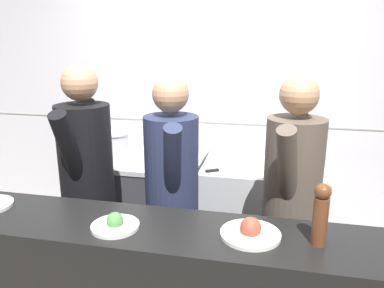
{
  "coord_description": "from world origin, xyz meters",
  "views": [
    {
      "loc": [
        0.56,
        -1.86,
        1.89
      ],
      "look_at": [
        -0.0,
        0.74,
        1.15
      ],
      "focal_mm": 35.0,
      "sensor_mm": 36.0,
      "label": 1
    }
  ],
  "objects_px": {
    "plated_dish_appetiser": "(115,224)",
    "chef_head_cook": "(87,181)",
    "sauce_pot": "(173,147)",
    "mixing_bowl_steel": "(283,161)",
    "chef_line": "(291,200)",
    "pepper_mill": "(321,213)",
    "plated_dish_dessert": "(250,232)",
    "chefs_knife": "(222,170)",
    "oven_range": "(145,204)",
    "chef_sous": "(172,193)",
    "stock_pot": "(113,144)"
  },
  "relations": [
    {
      "from": "plated_dish_appetiser",
      "to": "chef_head_cook",
      "type": "relative_size",
      "value": 0.13
    },
    {
      "from": "chef_head_cook",
      "to": "sauce_pot",
      "type": "bearing_deg",
      "value": 61.03
    },
    {
      "from": "mixing_bowl_steel",
      "to": "chef_line",
      "type": "height_order",
      "value": "chef_line"
    },
    {
      "from": "mixing_bowl_steel",
      "to": "pepper_mill",
      "type": "height_order",
      "value": "pepper_mill"
    },
    {
      "from": "mixing_bowl_steel",
      "to": "chef_line",
      "type": "bearing_deg",
      "value": -87.93
    },
    {
      "from": "pepper_mill",
      "to": "chef_line",
      "type": "relative_size",
      "value": 0.17
    },
    {
      "from": "plated_dish_dessert",
      "to": "chefs_knife",
      "type": "bearing_deg",
      "value": 103.37
    },
    {
      "from": "oven_range",
      "to": "pepper_mill",
      "type": "relative_size",
      "value": 3.64
    },
    {
      "from": "mixing_bowl_steel",
      "to": "plated_dish_appetiser",
      "type": "distance_m",
      "value": 1.73
    },
    {
      "from": "plated_dish_dessert",
      "to": "chef_head_cook",
      "type": "distance_m",
      "value": 1.28
    },
    {
      "from": "mixing_bowl_steel",
      "to": "chef_head_cook",
      "type": "bearing_deg",
      "value": -146.48
    },
    {
      "from": "chef_sous",
      "to": "chef_line",
      "type": "distance_m",
      "value": 0.75
    },
    {
      "from": "oven_range",
      "to": "mixing_bowl_steel",
      "type": "distance_m",
      "value": 1.3
    },
    {
      "from": "mixing_bowl_steel",
      "to": "plated_dish_dessert",
      "type": "height_order",
      "value": "plated_dish_dessert"
    },
    {
      "from": "mixing_bowl_steel",
      "to": "chefs_knife",
      "type": "bearing_deg",
      "value": -155.28
    },
    {
      "from": "plated_dish_appetiser",
      "to": "chef_head_cook",
      "type": "distance_m",
      "value": 0.82
    },
    {
      "from": "pepper_mill",
      "to": "chef_sous",
      "type": "xyz_separation_m",
      "value": [
        -0.83,
        0.61,
        -0.23
      ]
    },
    {
      "from": "oven_range",
      "to": "chef_head_cook",
      "type": "xyz_separation_m",
      "value": [
        -0.11,
        -0.82,
        0.53
      ]
    },
    {
      "from": "oven_range",
      "to": "pepper_mill",
      "type": "xyz_separation_m",
      "value": [
        1.32,
        -1.43,
        0.73
      ]
    },
    {
      "from": "sauce_pot",
      "to": "chef_sous",
      "type": "height_order",
      "value": "chef_sous"
    },
    {
      "from": "oven_range",
      "to": "chefs_knife",
      "type": "bearing_deg",
      "value": -13.35
    },
    {
      "from": "sauce_pot",
      "to": "chef_line",
      "type": "distance_m",
      "value": 1.26
    },
    {
      "from": "mixing_bowl_steel",
      "to": "chef_line",
      "type": "relative_size",
      "value": 0.14
    },
    {
      "from": "chefs_knife",
      "to": "plated_dish_dessert",
      "type": "distance_m",
      "value": 1.29
    },
    {
      "from": "plated_dish_dessert",
      "to": "pepper_mill",
      "type": "distance_m",
      "value": 0.32
    },
    {
      "from": "oven_range",
      "to": "plated_dish_appetiser",
      "type": "relative_size",
      "value": 4.51
    },
    {
      "from": "sauce_pot",
      "to": "chef_line",
      "type": "xyz_separation_m",
      "value": [
        0.97,
        -0.81,
        -0.05
      ]
    },
    {
      "from": "chef_head_cook",
      "to": "plated_dish_appetiser",
      "type": "bearing_deg",
      "value": -58.22
    },
    {
      "from": "stock_pot",
      "to": "chef_line",
      "type": "distance_m",
      "value": 1.7
    },
    {
      "from": "sauce_pot",
      "to": "chefs_knife",
      "type": "bearing_deg",
      "value": -22.26
    },
    {
      "from": "plated_dish_appetiser",
      "to": "chef_line",
      "type": "relative_size",
      "value": 0.14
    },
    {
      "from": "sauce_pot",
      "to": "chef_head_cook",
      "type": "bearing_deg",
      "value": -114.07
    },
    {
      "from": "sauce_pot",
      "to": "chef_sous",
      "type": "distance_m",
      "value": 0.86
    },
    {
      "from": "chef_head_cook",
      "to": "chef_line",
      "type": "height_order",
      "value": "chef_head_cook"
    },
    {
      "from": "stock_pot",
      "to": "chef_sous",
      "type": "relative_size",
      "value": 0.17
    },
    {
      "from": "plated_dish_appetiser",
      "to": "mixing_bowl_steel",
      "type": "bearing_deg",
      "value": 61.65
    },
    {
      "from": "stock_pot",
      "to": "plated_dish_appetiser",
      "type": "relative_size",
      "value": 1.23
    },
    {
      "from": "mixing_bowl_steel",
      "to": "chefs_knife",
      "type": "relative_size",
      "value": 0.74
    },
    {
      "from": "stock_pot",
      "to": "sauce_pot",
      "type": "bearing_deg",
      "value": 2.87
    },
    {
      "from": "chefs_knife",
      "to": "pepper_mill",
      "type": "relative_size",
      "value": 1.11
    },
    {
      "from": "chefs_knife",
      "to": "plated_dish_dessert",
      "type": "xyz_separation_m",
      "value": [
        0.3,
        -1.24,
        0.15
      ]
    },
    {
      "from": "oven_range",
      "to": "mixing_bowl_steel",
      "type": "bearing_deg",
      "value": 2.26
    },
    {
      "from": "mixing_bowl_steel",
      "to": "chef_head_cook",
      "type": "height_order",
      "value": "chef_head_cook"
    },
    {
      "from": "oven_range",
      "to": "plated_dish_appetiser",
      "type": "height_order",
      "value": "plated_dish_appetiser"
    },
    {
      "from": "oven_range",
      "to": "chef_sous",
      "type": "distance_m",
      "value": 1.07
    },
    {
      "from": "plated_dish_appetiser",
      "to": "chefs_knife",
      "type": "bearing_deg",
      "value": 75.2
    },
    {
      "from": "oven_range",
      "to": "sauce_pot",
      "type": "relative_size",
      "value": 3.52
    },
    {
      "from": "chef_head_cook",
      "to": "chef_line",
      "type": "distance_m",
      "value": 1.34
    },
    {
      "from": "plated_dish_appetiser",
      "to": "plated_dish_dessert",
      "type": "distance_m",
      "value": 0.64
    },
    {
      "from": "chef_head_cook",
      "to": "chef_sous",
      "type": "bearing_deg",
      "value": -4.65
    }
  ]
}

